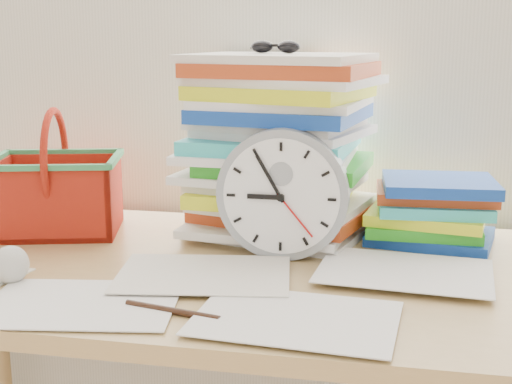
% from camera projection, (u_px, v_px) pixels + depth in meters
% --- Properties ---
extents(desk, '(1.40, 0.70, 0.75)m').
position_uv_depth(desk, '(222.00, 303.00, 1.31)').
color(desk, tan).
rests_on(desk, ground).
extents(paper_stack, '(0.41, 0.36, 0.37)m').
position_uv_depth(paper_stack, '(278.00, 146.00, 1.45)').
color(paper_stack, white).
rests_on(paper_stack, desk).
extents(clock, '(0.24, 0.05, 0.24)m').
position_uv_depth(clock, '(283.00, 194.00, 1.31)').
color(clock, gray).
rests_on(clock, desk).
extents(sunglasses, '(0.13, 0.12, 0.03)m').
position_uv_depth(sunglasses, '(275.00, 47.00, 1.42)').
color(sunglasses, black).
rests_on(sunglasses, paper_stack).
extents(book_stack, '(0.27, 0.22, 0.13)m').
position_uv_depth(book_stack, '(432.00, 210.00, 1.41)').
color(book_stack, white).
rests_on(book_stack, desk).
extents(basket, '(0.30, 0.26, 0.26)m').
position_uv_depth(basket, '(56.00, 172.00, 1.48)').
color(basket, red).
rests_on(basket, desk).
extents(crumpled_ball, '(0.06, 0.06, 0.06)m').
position_uv_depth(crumpled_ball, '(10.00, 264.00, 1.19)').
color(crumpled_ball, silver).
rests_on(crumpled_ball, desk).
extents(pen, '(0.16, 0.04, 0.01)m').
position_uv_depth(pen, '(172.00, 311.00, 1.06)').
color(pen, black).
rests_on(pen, desk).
extents(scattered_papers, '(1.26, 0.42, 0.02)m').
position_uv_depth(scattered_papers, '(221.00, 261.00, 1.29)').
color(scattered_papers, white).
rests_on(scattered_papers, desk).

